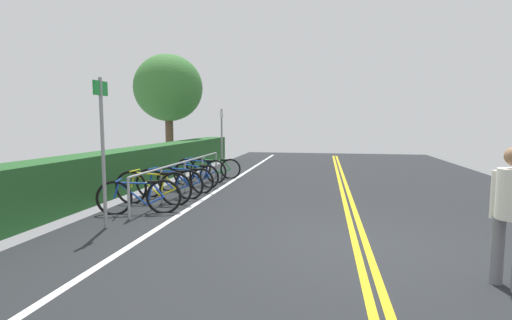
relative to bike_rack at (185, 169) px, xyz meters
name	(u,v)px	position (x,y,z in m)	size (l,w,h in m)	color
ground_plane	(362,250)	(-3.80, -4.17, -0.63)	(33.76, 10.14, 0.05)	#232628
centre_line_yellow_inner	(368,249)	(-3.80, -4.25, -0.61)	(30.38, 0.10, 0.00)	gold
centre_line_yellow_outer	(356,248)	(-3.80, -4.09, -0.61)	(30.38, 0.10, 0.00)	gold
bike_lane_stripe_white	(146,236)	(-3.80, -0.80, -0.61)	(30.38, 0.12, 0.00)	white
bike_rack	(185,169)	(0.00, 0.00, 0.00)	(5.84, 0.05, 0.82)	#9EA0A5
bicycle_0	(139,197)	(-2.44, 0.02, -0.27)	(0.63, 1.61, 0.73)	black
bicycle_1	(153,188)	(-1.57, 0.14, -0.24)	(0.46, 1.84, 0.79)	black
bicycle_2	(169,184)	(-0.87, 0.07, -0.26)	(0.46, 1.78, 0.75)	black
bicycle_3	(185,180)	(-0.04, -0.01, -0.28)	(0.46, 1.69, 0.70)	black
bicycle_4	(196,175)	(0.87, 0.02, -0.29)	(0.65, 1.57, 0.69)	black
bicycle_5	(201,170)	(1.66, 0.13, -0.26)	(0.54, 1.75, 0.75)	black
bicycle_6	(216,168)	(2.42, -0.12, -0.29)	(0.46, 1.65, 0.69)	black
pedestrian	(512,209)	(-4.87, -5.62, 0.29)	(0.43, 0.32, 1.57)	slate
sign_post_near	(102,140)	(-3.50, 0.10, 0.92)	(0.36, 0.06, 2.58)	gray
sign_post_far	(222,135)	(3.34, -0.08, 0.76)	(0.36, 0.06, 2.28)	gray
hedge_backdrop	(149,164)	(1.50, 1.76, -0.07)	(14.79, 0.91, 1.08)	#235626
tree_mid	(168,88)	(6.81, 3.34, 2.73)	(3.05, 3.05, 4.84)	brown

